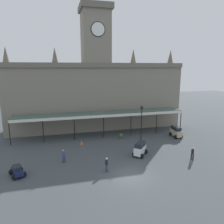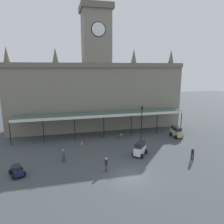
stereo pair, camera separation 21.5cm
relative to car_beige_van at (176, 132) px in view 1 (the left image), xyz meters
name	(u,v)px [view 1 (the left image)]	position (x,y,z in m)	size (l,w,h in m)	color
ground_plane	(130,177)	(-11.83, -10.63, -0.81)	(140.00, 140.00, 0.00)	#3E4448
station_building	(96,90)	(-11.83, 8.88, 6.52)	(32.03, 5.62, 22.02)	gray
entrance_canopy	(102,114)	(-11.83, 3.93, 3.01)	(28.71, 3.26, 3.98)	#38564C
car_beige_van	(176,132)	(0.00, 0.00, 0.00)	(1.63, 2.42, 1.77)	tan
car_white_van	(140,149)	(-8.67, -5.57, 0.00)	(2.47, 2.54, 1.77)	silver
car_navy_sedan	(17,172)	(-23.54, -7.43, -0.30)	(1.96, 2.23, 1.19)	#19214C
pedestrian_near_entrance	(64,155)	(-18.59, -5.25, 0.10)	(0.38, 0.34, 1.67)	#3F384C
pedestrian_crossing_forecourt	(107,164)	(-14.00, -8.88, 0.10)	(0.34, 0.39, 1.67)	#3F384C
pedestrian_beside_cars	(193,153)	(-2.80, -8.57, 0.10)	(0.34, 0.34, 1.67)	black
victorian_lamppost	(141,119)	(-6.23, 0.13, 2.62)	(0.30, 0.30, 5.60)	black
traffic_cone	(81,142)	(-15.77, 0.41, -0.50)	(0.40, 0.40, 0.62)	orange
planter_forecourt_centre	(121,136)	(-9.24, 1.30, -0.32)	(0.60, 0.60, 0.96)	#47423D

